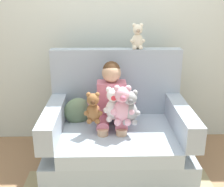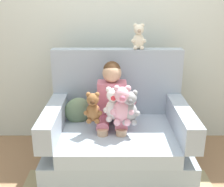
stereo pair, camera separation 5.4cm
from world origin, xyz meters
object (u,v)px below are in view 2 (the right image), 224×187
plush_white (113,105)px  armchair (117,135)px  seated_child (112,104)px  plush_brown (93,108)px  plush_cream_on_backrest (139,37)px  plush_pink (122,106)px  throw_pillow (79,111)px  plush_grey (130,108)px

plush_white → armchair: bearing=64.1°
seated_child → plush_white: 0.13m
plush_brown → armchair: bearing=41.1°
plush_cream_on_backrest → plush_white: bearing=-127.3°
armchair → plush_white: bearing=-109.3°
seated_child → plush_cream_on_backrest: 0.68m
plush_pink → throw_pillow: bearing=161.1°
armchair → seated_child: size_ratio=1.52×
throw_pillow → plush_grey: bearing=-31.6°
armchair → plush_grey: bearing=-60.6°
armchair → plush_grey: size_ratio=4.27×
plush_white → plush_cream_on_backrest: bearing=54.7°
throw_pillow → plush_cream_on_backrest: bearing=20.6°
armchair → plush_brown: (-0.21, -0.14, 0.32)m
plush_grey → plush_pink: (-0.06, -0.00, 0.02)m
plush_grey → seated_child: bearing=120.8°
plush_pink → seated_child: bearing=130.7°
plush_white → throw_pillow: bearing=139.4°
seated_child → plush_cream_on_backrest: (0.25, 0.31, 0.55)m
plush_white → plush_brown: 0.18m
plush_pink → plush_cream_on_backrest: bearing=88.3°
plush_brown → plush_cream_on_backrest: (0.41, 0.47, 0.52)m
seated_child → throw_pillow: bearing=154.2°
armchair → throw_pillow: armchair is taller
seated_child → plush_brown: size_ratio=3.10×
plush_brown → throw_pillow: (-0.16, 0.26, -0.13)m
armchair → seated_child: bearing=161.8°
armchair → plush_white: size_ratio=4.17×
armchair → plush_grey: (0.10, -0.17, 0.34)m
plush_cream_on_backrest → throw_pillow: size_ratio=0.92×
plush_pink → plush_brown: plush_pink is taller
seated_child → plush_brown: (-0.16, -0.16, 0.02)m
armchair → plush_white: armchair is taller
plush_grey → plush_pink: 0.07m
plush_pink → plush_cream_on_backrest: 0.72m
armchair → seated_child: armchair is taller
plush_cream_on_backrest → throw_pillow: (-0.57, -0.21, -0.66)m
plush_pink → plush_white: plush_pink is taller
seated_child → plush_brown: seated_child is taller
seated_child → plush_brown: bearing=-143.3°
armchair → plush_brown: 0.41m
plush_cream_on_backrest → seated_child: bearing=-137.5°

